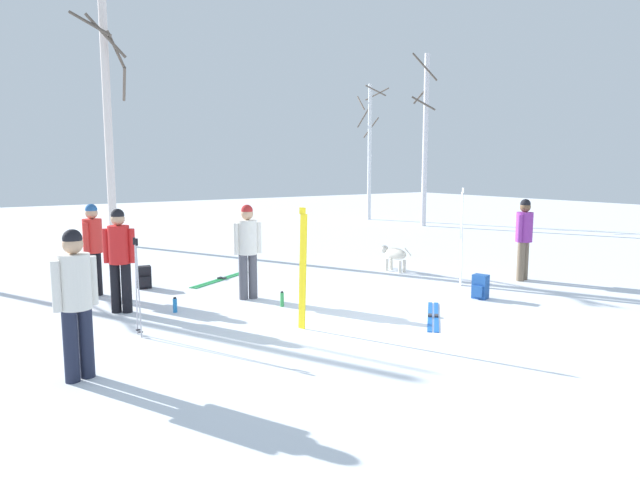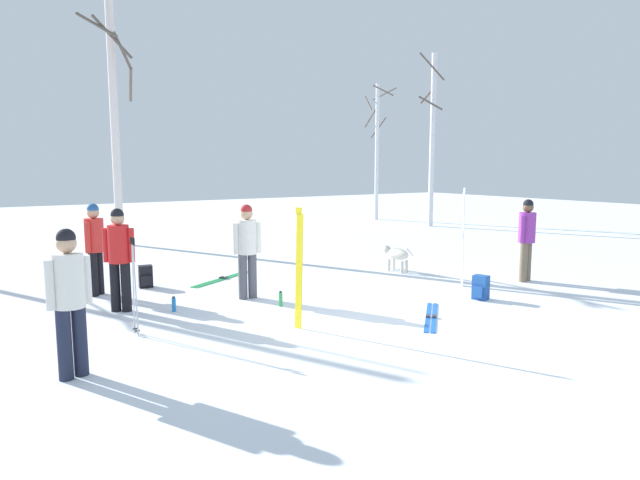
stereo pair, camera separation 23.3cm
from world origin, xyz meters
name	(u,v)px [view 2 (the right image)]	position (x,y,z in m)	size (l,w,h in m)	color
ground_plane	(375,321)	(0.00, 0.00, 0.00)	(60.00, 60.00, 0.00)	white
person_0	(95,243)	(-3.28, 4.17, 0.98)	(0.39, 0.40, 1.72)	black
person_1	(247,245)	(-1.02, 2.42, 0.98)	(0.52, 0.34, 1.72)	#4C4C56
person_2	(119,253)	(-3.18, 2.73, 0.98)	(0.45, 0.34, 1.72)	black
person_3	(69,293)	(-4.34, 0.03, 0.98)	(0.50, 0.34, 1.72)	#1E2338
person_4	(527,235)	(4.51, 0.67, 0.98)	(0.51, 0.34, 1.72)	#72604C
dog	(396,255)	(2.94, 2.94, 0.39)	(0.30, 0.89, 0.57)	beige
ski_pair_planted_0	(463,237)	(3.10, 1.10, 0.98)	(0.16, 0.22, 1.97)	white
ski_pair_planted_1	(299,269)	(-1.20, 0.28, 0.90)	(0.06, 0.19, 1.81)	yellow
ski_pair_lying_0	(431,317)	(0.89, -0.32, 0.01)	(1.38, 1.36, 0.05)	blue
ski_pair_lying_1	(222,279)	(-0.75, 4.26, 0.01)	(1.70, 1.10, 0.05)	green
ski_poles_0	(134,283)	(-3.31, 1.29, 0.75)	(0.07, 0.22, 1.40)	#B2B2BC
backpack_0	(146,277)	(-2.33, 4.35, 0.21)	(0.29, 0.31, 0.44)	black
backpack_1	(481,288)	(2.48, 0.07, 0.21)	(0.33, 0.31, 0.44)	#1E4C99
water_bottle_0	(174,304)	(-2.46, 2.24, 0.12)	(0.07, 0.07, 0.26)	#1E72BF
water_bottle_1	(281,299)	(-0.80, 1.59, 0.13)	(0.07, 0.07, 0.27)	green
birch_tree_1	(115,116)	(-1.29, 10.93, 3.86)	(1.58, 1.37, 7.37)	silver
birch_tree_2	(377,148)	(10.23, 12.87, 3.17)	(1.38, 1.38, 5.92)	silver
birch_tree_3	(432,138)	(10.30, 9.53, 3.45)	(0.97, 1.13, 6.67)	silver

